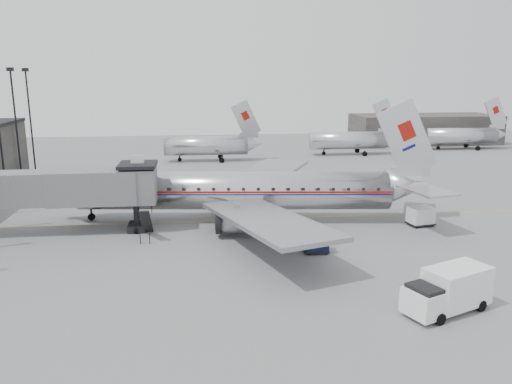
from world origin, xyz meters
TOP-DOWN VIEW (x-y plane):
  - ground at (0.00, 0.00)m, footprint 160.00×160.00m
  - hangar at (45.00, 60.00)m, footprint 30.00×12.00m
  - apron_line at (3.00, 6.00)m, footprint 60.00×0.15m
  - jet_bridge at (-16.66, 3.67)m, footprint 21.00×6.20m
  - distant_aircraft_near at (-1.79, 42.00)m, footprint 16.39×3.20m
  - distant_aircraft_mid at (24.21, 46.00)m, footprint 16.39×3.20m
  - distant_aircraft_far at (48.21, 50.00)m, footprint 16.39×3.20m
  - airliner at (0.76, 5.82)m, footprint 38.48×35.47m
  - service_van at (11.58, -15.48)m, footprint 6.18×4.22m
  - baggage_cart_navy at (6.00, -4.23)m, footprint 2.00×1.52m
  - baggage_cart_white at (17.87, 2.00)m, footprint 2.62×2.18m
  - ramp_worker at (1.30, 1.77)m, footprint 0.76×0.58m

SIDE VIEW (x-z plane):
  - ground at x=0.00m, z-range 0.00..0.00m
  - apron_line at x=3.00m, z-range 0.00..0.01m
  - baggage_cart_navy at x=6.00m, z-range 0.05..1.62m
  - ramp_worker at x=1.30m, z-range 0.00..1.86m
  - baggage_cart_white at x=17.87m, z-range 0.06..1.89m
  - service_van at x=11.58m, z-range 0.07..2.79m
  - distant_aircraft_near at x=-1.79m, z-range -2.40..7.86m
  - distant_aircraft_mid at x=24.21m, z-range -2.40..7.86m
  - distant_aircraft_far at x=48.21m, z-range -2.40..7.86m
  - hangar at x=45.00m, z-range 0.00..6.00m
  - airliner at x=0.76m, z-range -3.03..9.16m
  - jet_bridge at x=-16.66m, z-range 0.63..7.73m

